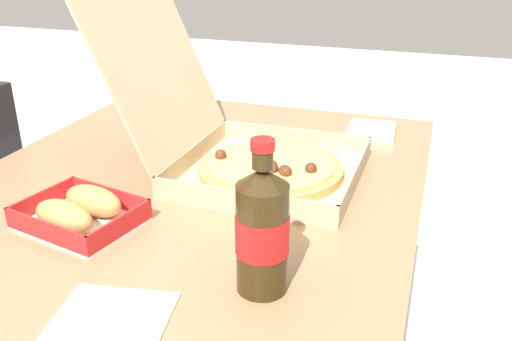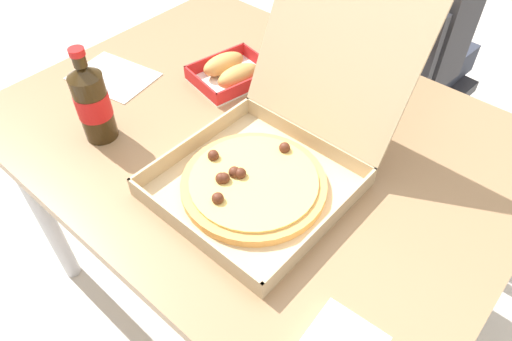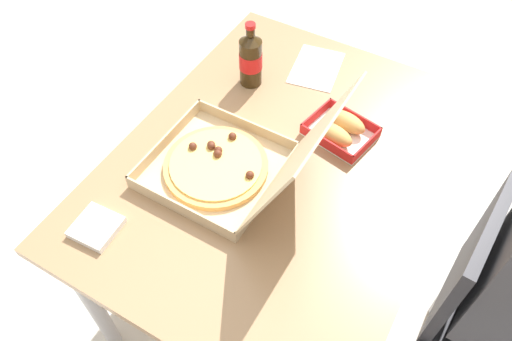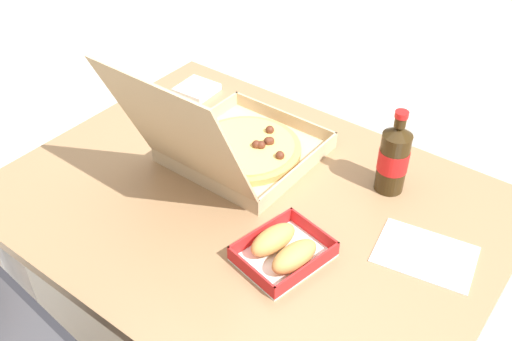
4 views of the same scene
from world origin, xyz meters
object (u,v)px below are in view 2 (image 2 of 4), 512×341
at_px(cola_bottle, 92,102).
at_px(paper_menu, 113,76).
at_px(chair, 390,82).
at_px(diner_person, 414,20).
at_px(pizza_box_open, 269,159).
at_px(bread_side_box, 231,71).

distance_m(cola_bottle, paper_menu, 0.25).
height_order(chair, diner_person, diner_person).
height_order(pizza_box_open, bread_side_box, pizza_box_open).
bearing_deg(diner_person, pizza_box_open, -83.26).
height_order(cola_bottle, paper_menu, cola_bottle).
distance_m(pizza_box_open, cola_bottle, 0.40).
relative_size(chair, paper_menu, 3.95).
distance_m(pizza_box_open, paper_menu, 0.54).
bearing_deg(cola_bottle, pizza_box_open, 21.95).
bearing_deg(chair, bread_side_box, -108.34).
distance_m(chair, pizza_box_open, 0.84).
bearing_deg(diner_person, bread_side_box, -107.14).
bearing_deg(paper_menu, pizza_box_open, -11.08).
height_order(bread_side_box, paper_menu, bread_side_box).
relative_size(diner_person, cola_bottle, 5.14).
height_order(chair, cola_bottle, cola_bottle).
relative_size(chair, bread_side_box, 3.84).
bearing_deg(cola_bottle, chair, 74.09).
xyz_separation_m(chair, diner_person, (0.00, 0.06, 0.21)).
bearing_deg(cola_bottle, diner_person, 74.73).
bearing_deg(diner_person, chair, -94.43).
distance_m(bread_side_box, cola_bottle, 0.37).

